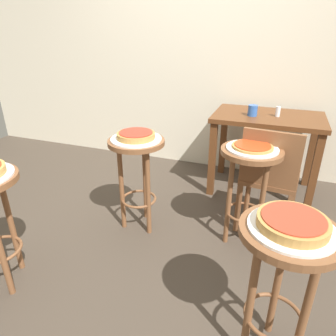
{
  "coord_description": "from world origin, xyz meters",
  "views": [
    {
      "loc": [
        0.78,
        -1.64,
        1.47
      ],
      "look_at": [
        0.17,
        -0.01,
        0.66
      ],
      "focal_mm": 32.52,
      "sensor_mm": 36.0,
      "label": 1
    }
  ],
  "objects_px": {
    "pizza_middle": "(293,222)",
    "condiment_shaker": "(278,112)",
    "serving_plate_middle": "(292,228)",
    "pizza_rear": "(253,146)",
    "wooden_chair": "(269,176)",
    "stool_leftside": "(137,163)",
    "cup_near_edge": "(253,111)",
    "stool_rear": "(249,175)",
    "serving_plate_rear": "(252,148)",
    "dining_table": "(267,129)",
    "stool_middle": "(284,266)",
    "pizza_leftside": "(136,135)",
    "serving_plate_leftside": "(136,139)"
  },
  "relations": [
    {
      "from": "serving_plate_middle",
      "to": "stool_leftside",
      "type": "relative_size",
      "value": 0.47
    },
    {
      "from": "stool_leftside",
      "to": "serving_plate_leftside",
      "type": "xyz_separation_m",
      "value": [
        0.0,
        0.0,
        0.19
      ]
    },
    {
      "from": "condiment_shaker",
      "to": "pizza_middle",
      "type": "bearing_deg",
      "value": -85.76
    },
    {
      "from": "pizza_middle",
      "to": "serving_plate_rear",
      "type": "relative_size",
      "value": 0.81
    },
    {
      "from": "pizza_middle",
      "to": "stool_rear",
      "type": "bearing_deg",
      "value": 106.16
    },
    {
      "from": "cup_near_edge",
      "to": "stool_rear",
      "type": "bearing_deg",
      "value": -83.45
    },
    {
      "from": "serving_plate_leftside",
      "to": "dining_table",
      "type": "relative_size",
      "value": 0.38
    },
    {
      "from": "cup_near_edge",
      "to": "condiment_shaker",
      "type": "relative_size",
      "value": 1.09
    },
    {
      "from": "stool_leftside",
      "to": "serving_plate_rear",
      "type": "relative_size",
      "value": 2.14
    },
    {
      "from": "stool_middle",
      "to": "dining_table",
      "type": "xyz_separation_m",
      "value": [
        -0.2,
        1.73,
        0.07
      ]
    },
    {
      "from": "pizza_middle",
      "to": "condiment_shaker",
      "type": "relative_size",
      "value": 3.16
    },
    {
      "from": "pizza_middle",
      "to": "wooden_chair",
      "type": "relative_size",
      "value": 0.33
    },
    {
      "from": "serving_plate_middle",
      "to": "condiment_shaker",
      "type": "relative_size",
      "value": 3.92
    },
    {
      "from": "pizza_middle",
      "to": "stool_leftside",
      "type": "relative_size",
      "value": 0.38
    },
    {
      "from": "serving_plate_middle",
      "to": "pizza_leftside",
      "type": "distance_m",
      "value": 1.29
    },
    {
      "from": "serving_plate_rear",
      "to": "condiment_shaker",
      "type": "height_order",
      "value": "condiment_shaker"
    },
    {
      "from": "dining_table",
      "to": "condiment_shaker",
      "type": "distance_m",
      "value": 0.19
    },
    {
      "from": "wooden_chair",
      "to": "pizza_leftside",
      "type": "bearing_deg",
      "value": -162.4
    },
    {
      "from": "pizza_middle",
      "to": "wooden_chair",
      "type": "distance_m",
      "value": 1.1
    },
    {
      "from": "serving_plate_rear",
      "to": "dining_table",
      "type": "relative_size",
      "value": 0.35
    },
    {
      "from": "pizza_rear",
      "to": "wooden_chair",
      "type": "height_order",
      "value": "wooden_chair"
    },
    {
      "from": "wooden_chair",
      "to": "condiment_shaker",
      "type": "bearing_deg",
      "value": 91.1
    },
    {
      "from": "cup_near_edge",
      "to": "dining_table",
      "type": "bearing_deg",
      "value": 29.27
    },
    {
      "from": "dining_table",
      "to": "condiment_shaker",
      "type": "bearing_deg",
      "value": -17.16
    },
    {
      "from": "dining_table",
      "to": "stool_leftside",
      "type": "bearing_deg",
      "value": -131.09
    },
    {
      "from": "pizza_middle",
      "to": "dining_table",
      "type": "height_order",
      "value": "pizza_middle"
    },
    {
      "from": "cup_near_edge",
      "to": "wooden_chair",
      "type": "xyz_separation_m",
      "value": [
        0.22,
        -0.6,
        -0.34
      ]
    },
    {
      "from": "stool_middle",
      "to": "stool_leftside",
      "type": "height_order",
      "value": "same"
    },
    {
      "from": "stool_middle",
      "to": "stool_rear",
      "type": "bearing_deg",
      "value": 106.16
    },
    {
      "from": "serving_plate_middle",
      "to": "wooden_chair",
      "type": "height_order",
      "value": "wooden_chair"
    },
    {
      "from": "pizza_rear",
      "to": "condiment_shaker",
      "type": "height_order",
      "value": "condiment_shaker"
    },
    {
      "from": "stool_leftside",
      "to": "pizza_rear",
      "type": "height_order",
      "value": "pizza_rear"
    },
    {
      "from": "pizza_middle",
      "to": "condiment_shaker",
      "type": "distance_m",
      "value": 1.71
    },
    {
      "from": "serving_plate_leftside",
      "to": "condiment_shaker",
      "type": "bearing_deg",
      "value": 45.88
    },
    {
      "from": "wooden_chair",
      "to": "stool_rear",
      "type": "bearing_deg",
      "value": -123.52
    },
    {
      "from": "stool_middle",
      "to": "dining_table",
      "type": "bearing_deg",
      "value": 96.59
    },
    {
      "from": "pizza_leftside",
      "to": "serving_plate_middle",
      "type": "bearing_deg",
      "value": -35.62
    },
    {
      "from": "stool_rear",
      "to": "dining_table",
      "type": "xyz_separation_m",
      "value": [
        0.05,
        0.88,
        0.07
      ]
    },
    {
      "from": "pizza_middle",
      "to": "serving_plate_leftside",
      "type": "xyz_separation_m",
      "value": [
        -1.05,
        0.75,
        -0.03
      ]
    },
    {
      "from": "serving_plate_middle",
      "to": "pizza_rear",
      "type": "xyz_separation_m",
      "value": [
        -0.25,
        0.85,
        0.02
      ]
    },
    {
      "from": "stool_leftside",
      "to": "serving_plate_rear",
      "type": "distance_m",
      "value": 0.83
    },
    {
      "from": "serving_plate_middle",
      "to": "pizza_leftside",
      "type": "height_order",
      "value": "pizza_leftside"
    },
    {
      "from": "pizza_leftside",
      "to": "pizza_rear",
      "type": "height_order",
      "value": "pizza_leftside"
    },
    {
      "from": "stool_leftside",
      "to": "serving_plate_middle",
      "type": "bearing_deg",
      "value": -35.62
    },
    {
      "from": "stool_middle",
      "to": "serving_plate_middle",
      "type": "xyz_separation_m",
      "value": [
        -0.0,
        0.0,
        0.19
      ]
    },
    {
      "from": "serving_plate_middle",
      "to": "serving_plate_leftside",
      "type": "distance_m",
      "value": 1.29
    },
    {
      "from": "stool_middle",
      "to": "pizza_leftside",
      "type": "relative_size",
      "value": 2.7
    },
    {
      "from": "serving_plate_middle",
      "to": "stool_rear",
      "type": "relative_size",
      "value": 0.47
    },
    {
      "from": "pizza_leftside",
      "to": "wooden_chair",
      "type": "bearing_deg",
      "value": 17.6
    },
    {
      "from": "pizza_leftside",
      "to": "condiment_shaker",
      "type": "height_order",
      "value": "condiment_shaker"
    }
  ]
}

